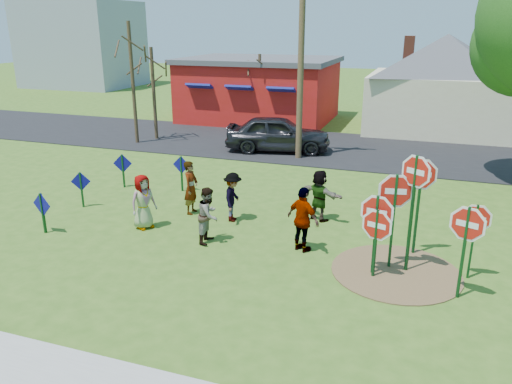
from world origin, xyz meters
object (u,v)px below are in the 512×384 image
stop_sign_b (420,183)px  person_a (143,202)px  utility_pole (301,56)px  stop_sign_d (475,224)px  stop_sign_c (414,187)px  person_b (191,187)px  suv (278,133)px  stop_sign_a (376,218)px

stop_sign_b → person_a: bearing=169.1°
utility_pole → stop_sign_d: bearing=-55.2°
stop_sign_d → stop_sign_c: bearing=-174.3°
person_a → utility_pole: 10.54m
person_b → utility_pole: 8.92m
person_b → suv: person_b is taller
stop_sign_a → person_a: bearing=-175.3°
stop_sign_b → person_a: stop_sign_b is taller
stop_sign_b → stop_sign_a: bearing=-137.6°
stop_sign_c → suv: (-6.61, 10.86, -1.33)m
stop_sign_c → suv: bearing=153.7°
stop_sign_b → stop_sign_c: stop_sign_c is taller
stop_sign_b → utility_pole: (-5.46, 8.78, 2.59)m
stop_sign_c → person_b: (-6.88, 1.94, -1.35)m
person_b → person_a: bearing=152.6°
person_b → utility_pole: (1.55, 7.95, 3.72)m
person_a → suv: suv is taller
stop_sign_a → utility_pole: utility_pole is taller
stop_sign_d → stop_sign_b: bearing=144.3°
stop_sign_a → stop_sign_c: stop_sign_c is taller
stop_sign_b → person_b: (-7.01, 0.83, -1.13)m
stop_sign_a → person_b: (-6.10, 2.34, -0.61)m
stop_sign_c → person_a: stop_sign_c is taller
person_a → utility_pole: utility_pole is taller
stop_sign_a → person_b: stop_sign_a is taller
person_b → utility_pole: utility_pole is taller
stop_sign_c → person_a: size_ratio=1.87×
stop_sign_a → suv: (-5.82, 11.27, -0.59)m
stop_sign_c → person_b: 7.28m
stop_sign_b → stop_sign_c: bearing=-113.1°
person_b → stop_sign_c: bearing=-106.6°
utility_pole → stop_sign_a: bearing=-66.2°
suv → utility_pole: bearing=-139.2°
stop_sign_a → person_a: (-6.90, 0.74, -0.64)m
stop_sign_a → person_b: bearing=169.8°
stop_sign_b → stop_sign_c: 1.14m
person_a → stop_sign_a: bearing=-69.3°
stop_sign_d → person_a: size_ratio=1.21×
stop_sign_a → person_b: size_ratio=1.25×
stop_sign_a → stop_sign_b: bearing=69.8°
person_a → suv: (1.08, 10.53, 0.05)m
stop_sign_c → suv: stop_sign_c is taller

